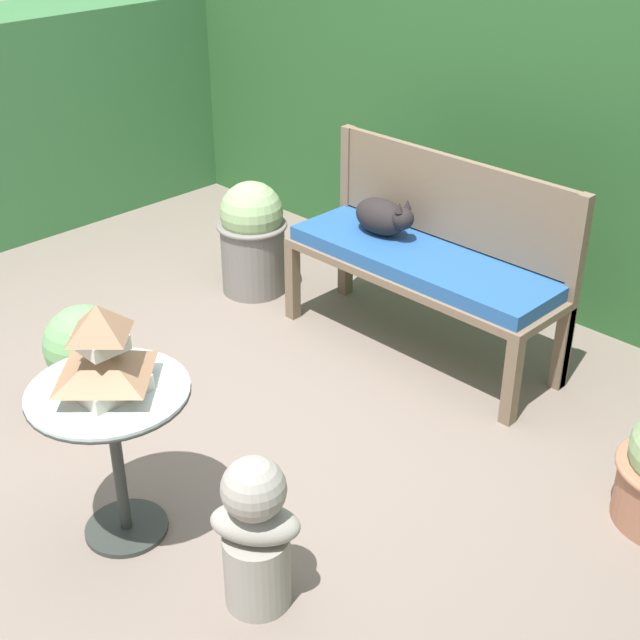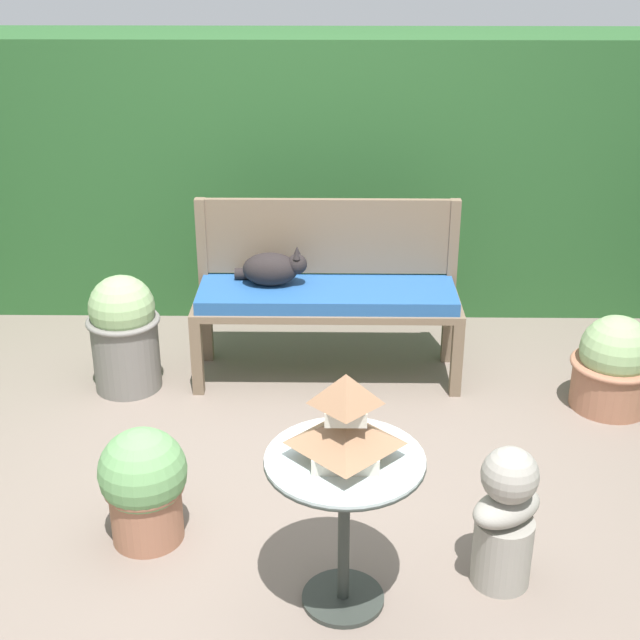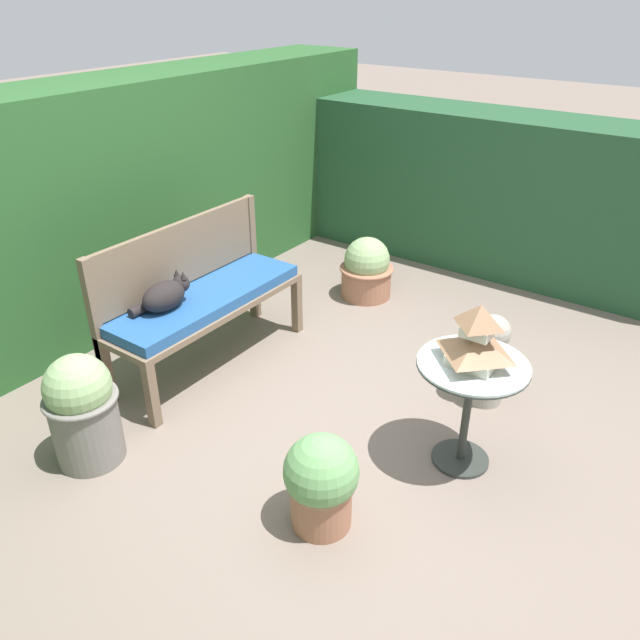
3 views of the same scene
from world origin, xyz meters
The scene contains 12 objects.
ground centered at (0.00, 0.00, 0.00)m, with size 30.00×30.00×0.00m, color #75665B.
foliage_hedge_back centered at (0.00, 2.26, 0.87)m, with size 6.40×0.73×1.74m, color #285628.
foliage_hedge_right centered at (2.85, 0.15, 0.68)m, with size 0.70×3.50×1.36m, color #234C2D.
garden_bench centered at (0.12, 1.08, 0.46)m, with size 1.46×0.47×0.54m.
bench_backrest centered at (0.12, 1.29, 0.70)m, with size 1.46×0.06×0.98m.
cat centered at (-0.18, 1.13, 0.63)m, with size 0.41×0.21×0.21m.
patio_table centered at (0.19, -0.75, 0.50)m, with size 0.58×0.58×0.64m.
pagoda_birdhouse centered at (0.19, -0.75, 0.78)m, with size 0.31×0.31×0.33m.
garden_bust centered at (0.81, -0.62, 0.30)m, with size 0.35×0.32×0.60m.
potted_plant_table_near centered at (1.63, 0.76, 0.24)m, with size 0.45×0.45×0.51m.
potted_plant_patio_mid centered at (-0.62, -0.38, 0.26)m, with size 0.36×0.36×0.51m.
potted_plant_hedge_corner centered at (-0.98, 0.94, 0.33)m, with size 0.40×0.40×0.65m.
Camera 3 is at (-2.43, -1.66, 2.37)m, focal length 35.00 mm.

